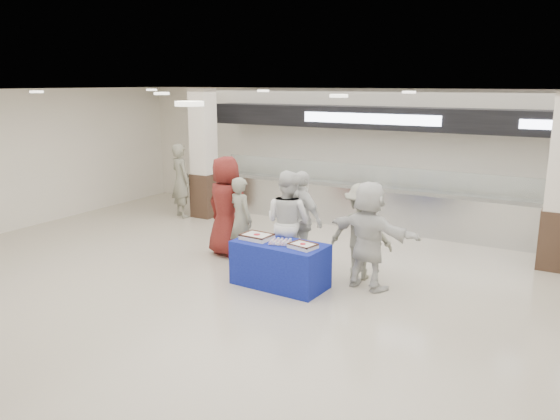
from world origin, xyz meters
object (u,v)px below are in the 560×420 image
Objects in this scene: civilian_maroon at (226,206)px; civilian_white at (369,235)px; soldier_a at (241,219)px; chef_short at (301,220)px; soldier_bg at (181,181)px; sheet_cake_left at (257,236)px; sheet_cake_right at (303,245)px; chef_tall at (288,222)px; display_table at (280,264)px; cupcake_tray at (280,242)px; soldier_b at (361,231)px.

civilian_maroon is 1.09× the size of civilian_white.
soldier_a is 1.21m from chef_short.
civilian_white is at bearing -173.72° from chef_short.
civilian_white is (3.07, -0.31, -0.08)m from civilian_maroon.
soldier_bg reaches higher than chef_short.
sheet_cake_left is 0.29× the size of chef_short.
civilian_white is at bearing -162.19° from soldier_a.
sheet_cake_right is at bearing 175.42° from soldier_a.
sheet_cake_right is (0.91, -0.06, -0.01)m from sheet_cake_left.
chef_short is at bearing -165.39° from civilian_maroon.
sheet_cake_left is 0.26× the size of civilian_maroon.
chef_tall is 1.03× the size of civilian_white.
sheet_cake_left is at bearing 78.83° from chef_tall.
chef_short reaches higher than sheet_cake_left.
sheet_cake_left is 0.92m from sheet_cake_right.
sheet_cake_left reaches higher than display_table.
soldier_bg is at bearing 147.09° from cupcake_tray.
civilian_white reaches higher than sheet_cake_left.
display_table is 0.96× the size of soldier_a.
chef_short is at bearing -179.58° from soldier_bg.
chef_tall is (-0.23, 0.67, 0.15)m from cupcake_tray.
soldier_b is 0.90× the size of soldier_bg.
display_table is 1.52m from soldier_b.
soldier_b is at bearing -158.35° from chef_short.
soldier_a is 0.97× the size of soldier_b.
soldier_a is 2.64m from civilian_white.
soldier_bg is (-4.45, 1.92, 0.03)m from chef_short.
sheet_cake_right is at bearing 172.97° from soldier_bg.
sheet_cake_right is at bearing 52.57° from civilian_white.
sheet_cake_left is 1.11× the size of sheet_cake_right.
cupcake_tray is 0.22× the size of civilian_white.
soldier_bg is (-5.05, 3.02, 0.14)m from sheet_cake_right.
chef_tall is (-0.67, 0.71, 0.13)m from sheet_cake_right.
civilian_maroon is at bearing -4.76° from soldier_b.
soldier_bg reaches higher than chef_tall.
display_table is at bearing 125.16° from cupcake_tray.
sheet_cake_left is 1.80m from soldier_b.
sheet_cake_left is 1.20m from soldier_a.
civilian_maroon is at bearing -1.30° from chef_tall.
soldier_bg is (-5.60, 1.92, 0.09)m from soldier_b.
soldier_bg is (-5.89, 2.31, 0.03)m from civilian_white.
civilian_maroon is 3.47m from soldier_bg.
sheet_cake_left is at bearing 155.74° from civilian_maroon.
soldier_bg reaches higher than cupcake_tray.
display_table is 0.86× the size of civilian_white.
display_table is 0.62m from sheet_cake_left.
chef_tall reaches higher than display_table.
sheet_cake_right is 0.28× the size of soldier_b.
chef_short is 0.97× the size of soldier_bg.
civilian_maroon is 1.09× the size of chef_short.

